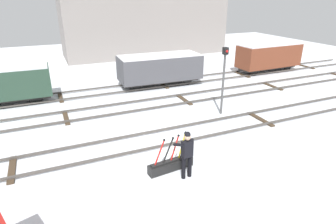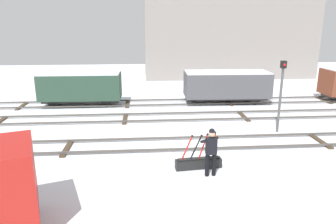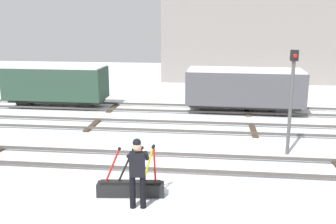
{
  "view_description": "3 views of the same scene",
  "coord_description": "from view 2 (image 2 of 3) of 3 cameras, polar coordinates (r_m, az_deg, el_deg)",
  "views": [
    {
      "loc": [
        -4.13,
        -10.76,
        6.17
      ],
      "look_at": [
        0.64,
        0.19,
        1.23
      ],
      "focal_mm": 30.72,
      "sensor_mm": 36.0,
      "label": 1
    },
    {
      "loc": [
        -2.42,
        -13.52,
        5.43
      ],
      "look_at": [
        -1.19,
        2.09,
        1.03
      ],
      "focal_mm": 34.07,
      "sensor_mm": 36.0,
      "label": 2
    },
    {
      "loc": [
        1.78,
        -11.81,
        4.64
      ],
      "look_at": [
        0.28,
        0.79,
        1.59
      ],
      "focal_mm": 41.45,
      "sensor_mm": 36.0,
      "label": 3
    }
  ],
  "objects": [
    {
      "name": "freight_car_near_switch",
      "position": [
        22.49,
        10.42,
        4.81
      ],
      "size": [
        5.84,
        2.44,
        2.2
      ],
      "rotation": [
        0.0,
        0.0,
        -0.03
      ],
      "color": "#2D2B28",
      "rests_on": "ground_plane"
    },
    {
      "name": "track_siding_far",
      "position": [
        22.13,
        1.89,
        1.77
      ],
      "size": [
        44.0,
        1.94,
        0.18
      ],
      "color": "#4C4742",
      "rests_on": "ground_plane"
    },
    {
      "name": "ground_plane",
      "position": [
        14.77,
        5.26,
        -5.94
      ],
      "size": [
        60.0,
        60.0,
        0.0
      ],
      "primitive_type": "plane",
      "color": "silver"
    },
    {
      "name": "freight_car_far_end",
      "position": [
        22.14,
        -15.36,
        4.36
      ],
      "size": [
        5.33,
        1.99,
        2.22
      ],
      "rotation": [
        0.0,
        0.0,
        -0.01
      ],
      "color": "#2D2B28",
      "rests_on": "ground_plane"
    },
    {
      "name": "rail_worker",
      "position": [
        11.67,
        7.69,
        -6.55
      ],
      "size": [
        0.59,
        0.67,
        1.82
      ],
      "rotation": [
        0.0,
        0.0,
        0.1
      ],
      "color": "black",
      "rests_on": "ground_plane"
    },
    {
      "name": "switch_lever_frame",
      "position": [
        12.5,
        5.52,
        -8.87
      ],
      "size": [
        1.83,
        0.54,
        1.45
      ],
      "rotation": [
        0.0,
        0.0,
        0.1
      ],
      "color": "black",
      "rests_on": "ground_plane"
    },
    {
      "name": "track_main_line",
      "position": [
        14.73,
        5.27,
        -5.53
      ],
      "size": [
        44.0,
        1.94,
        0.18
      ],
      "color": "#4C4742",
      "rests_on": "ground_plane"
    },
    {
      "name": "signal_post",
      "position": [
        16.85,
        19.59,
        3.89
      ],
      "size": [
        0.24,
        0.32,
        3.65
      ],
      "color": "#4C4C4C",
      "rests_on": "ground_plane"
    },
    {
      "name": "track_siding_near",
      "position": [
        18.75,
        3.08,
        -0.82
      ],
      "size": [
        44.0,
        1.94,
        0.18
      ],
      "color": "#4C4742",
      "rests_on": "ground_plane"
    },
    {
      "name": "apartment_building",
      "position": [
        34.23,
        10.71,
        15.3
      ],
      "size": [
        17.34,
        5.69,
        10.68
      ],
      "color": "gray",
      "rests_on": "ground_plane"
    }
  ]
}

